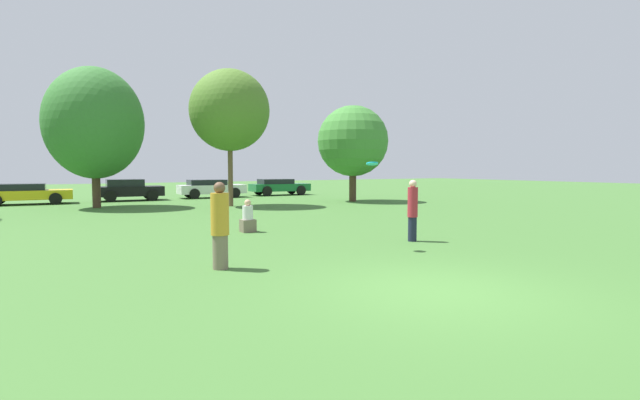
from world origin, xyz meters
The scene contains 12 objects.
ground_plane centered at (0.00, 0.00, 0.00)m, with size 120.00×120.00×0.00m, color #3D6B2D.
person_thrower centered at (-2.51, 3.50, 0.88)m, with size 0.36×0.36×1.76m.
person_catcher centered at (3.26, 4.23, 0.87)m, with size 0.28×0.28×1.70m.
frisbee centered at (1.47, 3.72, 2.14)m, with size 0.30×0.29×0.12m.
bystander_sitting centered at (0.09, 8.36, 0.42)m, with size 0.44×0.37×1.03m.
tree_1 centered at (-2.98, 20.74, 4.24)m, with size 4.76×4.76×7.03m.
tree_2 centered at (3.20, 18.23, 5.00)m, with size 4.15×4.15×7.13m.
tree_3 centered at (10.74, 17.81, 3.60)m, with size 4.22×4.22×5.72m.
parked_car_yellow centered at (-6.09, 25.18, 0.63)m, with size 4.57×2.23×1.15m.
parked_car_black centered at (-0.68, 25.43, 0.70)m, with size 3.91×2.12×1.32m.
parked_car_white centered at (4.53, 25.57, 0.67)m, with size 4.45×2.07×1.22m.
parked_car_green centered at (9.80, 25.94, 0.66)m, with size 4.39×2.07×1.19m.
Camera 1 is at (-5.68, -5.66, 2.05)m, focal length 26.76 mm.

